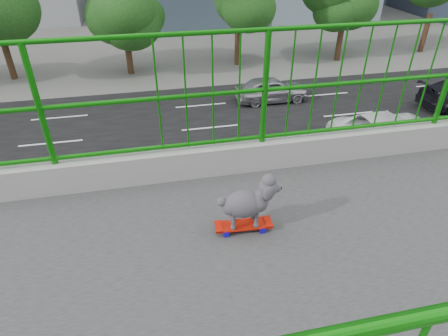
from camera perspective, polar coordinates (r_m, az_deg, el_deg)
name	(u,v)px	position (r m, az deg, el deg)	size (l,w,h in m)	color
road	(222,156)	(17.72, -0.35, 1.77)	(18.00, 90.00, 0.02)	black
street_trees	(197,0)	(28.53, -4.01, 23.87)	(5.30, 60.40, 7.26)	black
skateboard	(243,225)	(3.21, 2.93, -8.60)	(0.17, 0.49, 0.06)	red
poodle	(248,202)	(3.06, 3.58, -5.05)	(0.24, 0.52, 0.43)	#2C2A2E
car_2	(389,130)	(19.96, 23.48, 5.19)	(2.60, 5.65, 1.57)	silver
car_4	(271,89)	(23.48, 7.11, 11.64)	(1.77, 4.39, 1.50)	#9F9EA4
car_6	(376,174)	(16.35, 21.80, -0.85)	(2.40, 5.21, 1.45)	black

